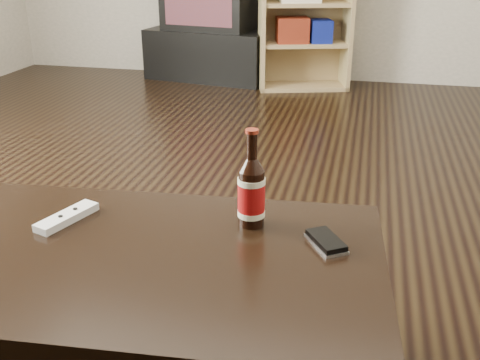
% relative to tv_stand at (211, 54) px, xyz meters
% --- Properties ---
extents(floor, '(5.00, 6.00, 0.01)m').
position_rel_tv_stand_xyz_m(floor, '(0.63, -2.82, -0.22)').
color(floor, black).
rests_on(floor, ground).
extents(tv_stand, '(1.13, 0.70, 0.42)m').
position_rel_tv_stand_xyz_m(tv_stand, '(0.00, 0.00, 0.00)').
color(tv_stand, black).
rests_on(tv_stand, floor).
extents(bookshelf, '(0.79, 0.52, 1.34)m').
position_rel_tv_stand_xyz_m(bookshelf, '(0.82, -0.16, 0.49)').
color(bookshelf, '#9D7450').
rests_on(bookshelf, floor).
extents(coffee_table, '(1.23, 0.78, 0.44)m').
position_rel_tv_stand_xyz_m(coffee_table, '(0.86, -3.71, 0.17)').
color(coffee_table, black).
rests_on(coffee_table, floor).
extents(beer_bottle, '(0.08, 0.08, 0.26)m').
position_rel_tv_stand_xyz_m(beer_bottle, '(1.10, -3.50, 0.32)').
color(beer_bottle, black).
rests_on(beer_bottle, coffee_table).
extents(phone, '(0.12, 0.13, 0.02)m').
position_rel_tv_stand_xyz_m(phone, '(1.30, -3.57, 0.24)').
color(phone, '#B3B3B5').
rests_on(phone, coffee_table).
extents(remote, '(0.11, 0.19, 0.02)m').
position_rel_tv_stand_xyz_m(remote, '(0.62, -3.59, 0.24)').
color(remote, silver).
rests_on(remote, coffee_table).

